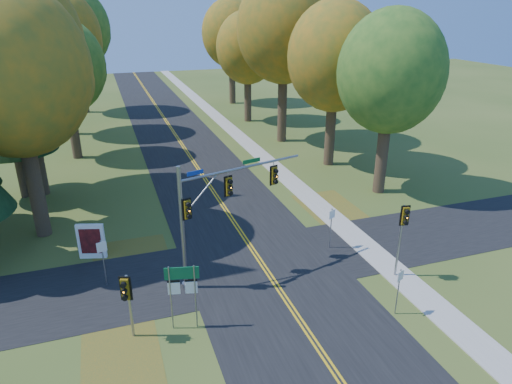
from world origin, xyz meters
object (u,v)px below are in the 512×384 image
object	(u,v)px
east_signal_pole	(403,224)
info_kiosk	(91,241)
traffic_mast	(214,205)
route_sign_cluster	(182,285)

from	to	relation	value
east_signal_pole	info_kiosk	xyz separation A→B (m)	(-14.41, 6.98, -2.03)
traffic_mast	info_kiosk	distance (m)	7.73
route_sign_cluster	info_kiosk	distance (m)	8.27
info_kiosk	route_sign_cluster	bearing A→B (deg)	-46.82
east_signal_pole	route_sign_cluster	bearing A→B (deg)	-166.71
east_signal_pole	route_sign_cluster	distance (m)	10.81
traffic_mast	route_sign_cluster	size ratio (longest dim) A/B	2.20
traffic_mast	east_signal_pole	distance (m)	9.08
info_kiosk	traffic_mast	bearing A→B (deg)	-17.61
traffic_mast	route_sign_cluster	distance (m)	4.41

